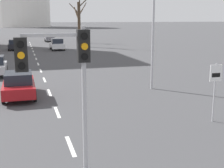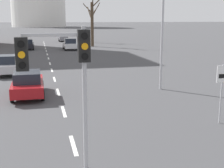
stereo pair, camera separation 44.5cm
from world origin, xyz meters
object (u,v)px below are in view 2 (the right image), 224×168
(speed_limit_sign, at_px, (222,84))
(sedan_far_left, at_px, (7,65))
(sedan_near_left, at_px, (28,44))
(sedan_near_right, at_px, (28,84))
(sedan_far_right, at_px, (70,44))
(street_lamp_right, at_px, (158,13))
(traffic_signal_centre_tall, at_px, (63,64))
(sedan_mid_centre, at_px, (63,37))

(speed_limit_sign, distance_m, sedan_far_left, 18.68)
(speed_limit_sign, relative_size, sedan_near_left, 0.65)
(speed_limit_sign, relative_size, sedan_far_left, 0.71)
(speed_limit_sign, distance_m, sedan_near_right, 11.40)
(sedan_far_right, bearing_deg, street_lamp_right, -84.24)
(sedan_near_right, bearing_deg, traffic_signal_centre_tall, -82.14)
(sedan_near_left, relative_size, sedan_far_left, 1.09)
(sedan_far_left, bearing_deg, speed_limit_sign, -55.29)
(traffic_signal_centre_tall, xyz_separation_m, sedan_far_right, (4.08, 39.05, -2.55))
(sedan_near_right, distance_m, sedan_far_left, 8.27)
(street_lamp_right, bearing_deg, sedan_mid_centre, 93.08)
(sedan_near_right, xyz_separation_m, sedan_far_right, (5.50, 28.78, 0.07))
(traffic_signal_centre_tall, relative_size, street_lamp_right, 0.54)
(speed_limit_sign, bearing_deg, traffic_signal_centre_tall, -157.77)
(sedan_mid_centre, bearing_deg, traffic_signal_centre_tall, -94.48)
(sedan_near_left, relative_size, sedan_far_right, 0.94)
(traffic_signal_centre_tall, bearing_deg, speed_limit_sign, 22.23)
(traffic_signal_centre_tall, bearing_deg, sedan_near_right, 97.86)
(traffic_signal_centre_tall, bearing_deg, sedan_far_left, 100.35)
(traffic_signal_centre_tall, relative_size, sedan_near_left, 1.08)
(sedan_near_left, relative_size, sedan_near_right, 0.93)
(sedan_far_left, relative_size, sedan_far_right, 0.86)
(sedan_near_left, xyz_separation_m, sedan_mid_centre, (6.69, 16.25, 0.03))
(street_lamp_right, distance_m, sedan_far_left, 13.79)
(street_lamp_right, distance_m, sedan_near_left, 32.23)
(sedan_far_left, bearing_deg, sedan_near_right, -76.52)
(sedan_near_left, height_order, sedan_near_right, sedan_near_left)
(sedan_mid_centre, height_order, sedan_far_left, sedan_mid_centre)
(street_lamp_right, xyz_separation_m, sedan_near_right, (-8.41, 0.05, -4.28))
(sedan_near_left, height_order, sedan_far_right, sedan_far_right)
(speed_limit_sign, distance_m, sedan_far_right, 36.23)
(sedan_far_right, bearing_deg, speed_limit_sign, -84.93)
(traffic_signal_centre_tall, distance_m, street_lamp_right, 12.49)
(street_lamp_right, bearing_deg, sedan_near_left, 106.76)
(speed_limit_sign, bearing_deg, sedan_mid_centre, 92.97)
(traffic_signal_centre_tall, height_order, sedan_far_right, traffic_signal_centre_tall)
(sedan_far_left, height_order, sedan_far_right, sedan_far_right)
(sedan_near_left, bearing_deg, speed_limit_sign, -75.90)
(sedan_near_right, height_order, sedan_mid_centre, sedan_mid_centre)
(street_lamp_right, distance_m, sedan_far_right, 29.28)
(sedan_far_left, bearing_deg, sedan_near_left, 87.15)
(traffic_signal_centre_tall, distance_m, sedan_far_left, 18.79)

